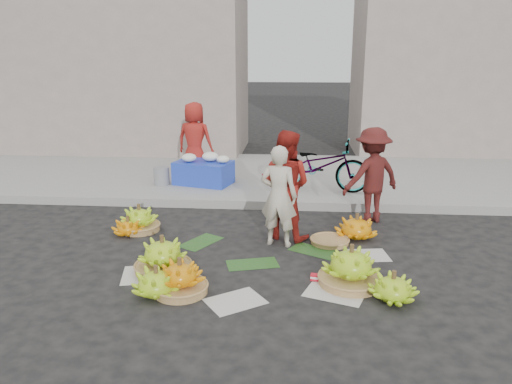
# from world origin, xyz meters

# --- Properties ---
(ground) EXTENTS (80.00, 80.00, 0.00)m
(ground) POSITION_xyz_m (0.00, 0.00, 0.00)
(ground) COLOR black
(ground) RESTS_ON ground
(curb) EXTENTS (40.00, 0.25, 0.15)m
(curb) POSITION_xyz_m (0.00, 2.20, 0.07)
(curb) COLOR gray
(curb) RESTS_ON ground
(sidewalk) EXTENTS (40.00, 4.00, 0.12)m
(sidewalk) POSITION_xyz_m (0.00, 4.30, 0.06)
(sidewalk) COLOR gray
(sidewalk) RESTS_ON ground
(building_left) EXTENTS (6.00, 3.00, 4.00)m
(building_left) POSITION_xyz_m (-4.00, 7.20, 2.00)
(building_left) COLOR gray
(building_left) RESTS_ON sidewalk
(building_right) EXTENTS (5.00, 3.00, 5.00)m
(building_right) POSITION_xyz_m (4.50, 7.70, 2.50)
(building_right) COLOR gray
(building_right) RESTS_ON sidewalk
(newspaper_scatter) EXTENTS (3.20, 1.80, 0.00)m
(newspaper_scatter) POSITION_xyz_m (0.00, -0.80, 0.00)
(newspaper_scatter) COLOR beige
(newspaper_scatter) RESTS_ON ground
(banana_leaves) EXTENTS (2.00, 1.00, 0.00)m
(banana_leaves) POSITION_xyz_m (-0.10, 0.20, 0.00)
(banana_leaves) COLOR #1F4A18
(banana_leaves) RESTS_ON ground
(banana_bunch_0) EXTENTS (0.72, 0.72, 0.47)m
(banana_bunch_0) POSITION_xyz_m (-1.18, -0.50, 0.20)
(banana_bunch_0) COLOR olive
(banana_bunch_0) RESTS_ON ground
(banana_bunch_1) EXTENTS (0.64, 0.64, 0.36)m
(banana_bunch_1) POSITION_xyz_m (-1.09, -1.13, 0.16)
(banana_bunch_1) COLOR #81B91A
(banana_bunch_1) RESTS_ON ground
(banana_bunch_2) EXTENTS (0.62, 0.62, 0.42)m
(banana_bunch_2) POSITION_xyz_m (-0.84, -1.04, 0.18)
(banana_bunch_2) COLOR olive
(banana_bunch_2) RESTS_ON ground
(banana_bunch_3) EXTENTS (0.67, 0.67, 0.35)m
(banana_bunch_3) POSITION_xyz_m (1.50, -1.03, 0.15)
(banana_bunch_3) COLOR #81B91A
(banana_bunch_3) RESTS_ON ground
(banana_bunch_4) EXTENTS (0.73, 0.73, 0.49)m
(banana_bunch_4) POSITION_xyz_m (1.09, -0.67, 0.22)
(banana_bunch_4) COLOR olive
(banana_bunch_4) RESTS_ON ground
(banana_bunch_5) EXTENTS (0.65, 0.65, 0.38)m
(banana_bunch_5) POSITION_xyz_m (1.33, 0.85, 0.17)
(banana_bunch_5) COLOR orange
(banana_bunch_5) RESTS_ON ground
(banana_bunch_6) EXTENTS (0.56, 0.56, 0.28)m
(banana_bunch_6) POSITION_xyz_m (-2.03, 0.73, 0.12)
(banana_bunch_6) COLOR orange
(banana_bunch_6) RESTS_ON ground
(banana_bunch_7) EXTENTS (0.59, 0.59, 0.42)m
(banana_bunch_7) POSITION_xyz_m (-1.91, 0.91, 0.18)
(banana_bunch_7) COLOR olive
(banana_bunch_7) RESTS_ON ground
(basket_spare) EXTENTS (0.62, 0.62, 0.06)m
(basket_spare) POSITION_xyz_m (0.93, 0.61, 0.03)
(basket_spare) COLOR olive
(basket_spare) RESTS_ON ground
(incense_stack) EXTENTS (0.20, 0.09, 0.08)m
(incense_stack) POSITION_xyz_m (0.72, -0.63, 0.04)
(incense_stack) COLOR red
(incense_stack) RESTS_ON ground
(vendor_cream) EXTENTS (0.58, 0.45, 1.42)m
(vendor_cream) POSITION_xyz_m (0.20, 0.51, 0.71)
(vendor_cream) COLOR beige
(vendor_cream) RESTS_ON ground
(vendor_red) EXTENTS (0.93, 0.84, 1.57)m
(vendor_red) POSITION_xyz_m (0.28, 0.82, 0.79)
(vendor_red) COLOR #AA241A
(vendor_red) RESTS_ON ground
(man_striped) EXTENTS (1.13, 0.95, 1.51)m
(man_striped) POSITION_xyz_m (1.61, 1.61, 0.75)
(man_striped) COLOR maroon
(man_striped) RESTS_ON ground
(flower_table) EXTENTS (1.20, 0.92, 0.62)m
(flower_table) POSITION_xyz_m (-1.36, 3.30, 0.37)
(flower_table) COLOR #1B33B1
(flower_table) RESTS_ON sidewalk
(grey_bucket) EXTENTS (0.30, 0.30, 0.34)m
(grey_bucket) POSITION_xyz_m (-2.17, 3.18, 0.29)
(grey_bucket) COLOR slate
(grey_bucket) RESTS_ON sidewalk
(flower_vendor) EXTENTS (0.83, 0.63, 1.54)m
(flower_vendor) POSITION_xyz_m (-1.63, 3.86, 0.89)
(flower_vendor) COLOR #AA241A
(flower_vendor) RESTS_ON sidewalk
(bicycle) EXTENTS (0.94, 1.91, 0.96)m
(bicycle) POSITION_xyz_m (0.87, 2.99, 0.60)
(bicycle) COLOR gray
(bicycle) RESTS_ON sidewalk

